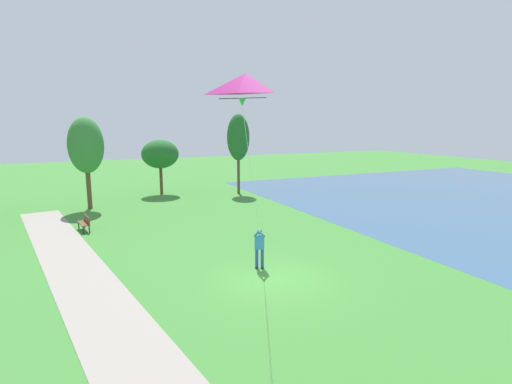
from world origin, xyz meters
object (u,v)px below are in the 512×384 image
at_px(park_bench_near_walkway, 85,222).
at_px(tree_lakeside_far, 238,138).
at_px(person_kite_flyer, 260,245).
at_px(tree_horizon_far, 86,146).
at_px(tree_treeline_left, 160,154).
at_px(flying_kite, 245,92).

bearing_deg(park_bench_near_walkway, tree_lakeside_far, 31.45).
height_order(person_kite_flyer, tree_horizon_far, tree_horizon_far).
height_order(tree_treeline_left, tree_horizon_far, tree_horizon_far).
bearing_deg(flying_kite, tree_horizon_far, 99.73).
xyz_separation_m(flying_kite, tree_treeline_left, (2.53, 24.73, -3.49)).
distance_m(person_kite_flyer, tree_lakeside_far, 19.39).
distance_m(person_kite_flyer, tree_treeline_left, 20.58).
distance_m(flying_kite, tree_treeline_left, 25.10).
xyz_separation_m(person_kite_flyer, tree_lakeside_far, (6.43, 17.87, 3.93)).
relative_size(flying_kite, tree_horizon_far, 0.85).
xyz_separation_m(flying_kite, tree_horizon_far, (-3.56, 20.76, -2.42)).
bearing_deg(tree_horizon_far, person_kite_flyer, -69.78).
bearing_deg(tree_lakeside_far, tree_horizon_far, -173.56).
bearing_deg(tree_horizon_far, flying_kite, -80.27).
xyz_separation_m(tree_lakeside_far, tree_horizon_far, (-12.49, -1.41, -0.35)).
height_order(person_kite_flyer, tree_lakeside_far, tree_lakeside_far).
bearing_deg(tree_treeline_left, park_bench_near_walkway, -122.25).
bearing_deg(park_bench_near_walkway, tree_horizon_far, 85.17).
bearing_deg(tree_treeline_left, person_kite_flyer, -90.09).
bearing_deg(tree_treeline_left, flying_kite, -95.85).
bearing_deg(tree_lakeside_far, tree_treeline_left, 158.22).
relative_size(person_kite_flyer, tree_lakeside_far, 0.26).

